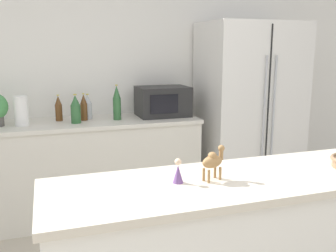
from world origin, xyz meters
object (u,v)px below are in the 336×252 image
Objects in this scene: back_bottle_0 at (88,107)px; wise_man_figurine_blue at (178,172)px; microwave at (163,101)px; back_bottle_4 at (117,103)px; paper_towel_roll at (21,111)px; refrigerator at (248,112)px; back_bottle_2 at (84,108)px; camel_figurine at (213,161)px; back_bottle_3 at (59,109)px; back_bottle_1 at (76,109)px.

back_bottle_0 is 1.95m from wise_man_figurine_blue.
back_bottle_4 is (-0.45, -0.06, 0.01)m from microwave.
paper_towel_roll is 2.20× the size of wise_man_figurine_blue.
refrigerator is 2.28m from wise_man_figurine_blue.
microwave is 2.08× the size of back_bottle_0.
camel_figurine is (0.38, -1.89, 0.01)m from back_bottle_2.
paper_towel_roll is 1.08× the size of back_bottle_0.
paper_towel_roll reaches higher than wise_man_figurine_blue.
microwave is 0.46m from back_bottle_4.
back_bottle_3 reaches higher than wise_man_figurine_blue.
camel_figurine is at bearing -124.59° from refrigerator.
camel_figurine is (0.10, -1.83, -0.02)m from back_bottle_4.
back_bottle_1 is at bearing -172.06° from back_bottle_4.
paper_towel_roll is 2.02m from camel_figurine.
back_bottle_1 reaches higher than wise_man_figurine_blue.
back_bottle_4 is (0.37, 0.05, 0.03)m from back_bottle_1.
back_bottle_0 is 0.08m from back_bottle_2.
paper_towel_roll is at bearing -176.15° from microwave.
back_bottle_4 is at bearing 179.20° from refrigerator.
refrigerator is 7.12× the size of paper_towel_roll.
refrigerator is 1.35m from back_bottle_4.
microwave is 2.05× the size of back_bottle_3.
back_bottle_2 is at bearing 101.51° from camel_figurine.
back_bottle_1 is 1.79m from wise_man_figurine_blue.
back_bottle_2 reaches higher than wise_man_figurine_blue.
refrigerator reaches higher than back_bottle_0.
back_bottle_2 is 0.22m from back_bottle_3.
wise_man_figurine_blue is at bearing -128.23° from refrigerator.
back_bottle_0 is (0.56, 0.15, -0.02)m from paper_towel_roll.
refrigerator reaches higher than back_bottle_2.
back_bottle_3 is (0.30, 0.13, -0.01)m from paper_towel_roll.
refrigerator is at bearing -5.29° from back_bottle_0.
camel_figurine is at bearing -63.43° from paper_towel_roll.
back_bottle_3 is at bearing -174.93° from back_bottle_0.
camel_figurine is at bearing -72.78° from back_bottle_3.
paper_towel_roll is 0.58m from back_bottle_0.
back_bottle_0 is 0.28m from back_bottle_4.
paper_towel_roll is 0.44m from back_bottle_1.
camel_figurine is at bearing -87.02° from back_bottle_4.
back_bottle_1 reaches higher than camel_figurine.
refrigerator is 7.71× the size of back_bottle_0.
camel_figurine is at bearing -5.91° from wise_man_figurine_blue.
camel_figurine is at bearing -100.74° from microwave.
paper_towel_roll reaches higher than camel_figurine.
back_bottle_3 is at bearing 102.79° from wise_man_figurine_blue.
microwave reaches higher than back_bottle_0.
wise_man_figurine_blue is at bearing -77.21° from back_bottle_3.
microwave is at bearing 3.85° from paper_towel_roll.
back_bottle_1 reaches higher than back_bottle_3.
back_bottle_2 is at bearing 8.85° from paper_towel_roll.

